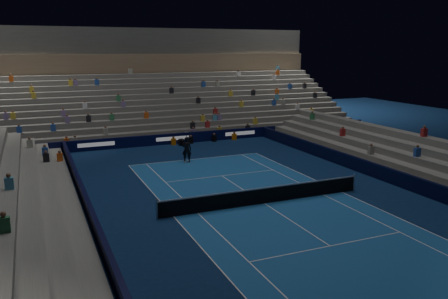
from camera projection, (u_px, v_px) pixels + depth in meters
name	position (u px, v px, depth m)	size (l,w,h in m)	color
ground	(264.00, 203.00, 26.61)	(90.00, 90.00, 0.00)	#0B2047
court_surface	(264.00, 203.00, 26.61)	(10.97, 23.77, 0.01)	#1B5598
sponsor_barrier_far	(172.00, 139.00, 43.13)	(44.00, 0.25, 1.00)	black
sponsor_barrier_east	(394.00, 177.00, 30.20)	(0.25, 37.00, 1.00)	black
sponsor_barrier_west	(92.00, 219.00, 22.80)	(0.25, 37.00, 1.00)	black
grandstand_main	(147.00, 98.00, 50.96)	(44.00, 15.20, 11.20)	#62625E
grandstand_east	(434.00, 166.00, 31.44)	(5.00, 37.00, 2.50)	slate
grandstand_west	(15.00, 221.00, 21.39)	(5.00, 37.00, 2.50)	slate
tennis_net	(264.00, 195.00, 26.50)	(12.90, 0.10, 1.10)	#B2B2B7
tennis_player	(187.00, 150.00, 36.06)	(0.75, 0.49, 2.06)	black
broadcast_camera	(181.00, 142.00, 42.53)	(0.48, 0.91, 0.59)	black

